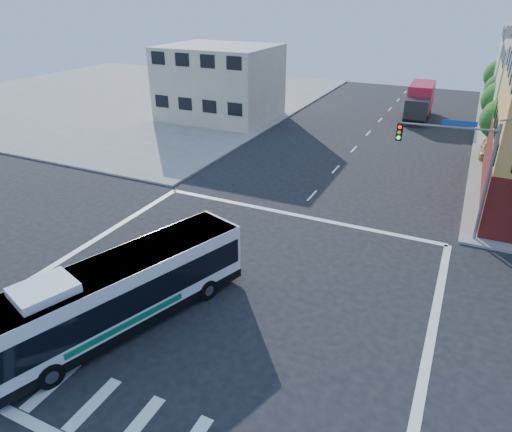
% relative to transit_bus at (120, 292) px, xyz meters
% --- Properties ---
extents(ground, '(120.00, 120.00, 0.00)m').
position_rel_transit_bus_xyz_m(ground, '(2.84, 4.05, -1.71)').
color(ground, black).
rests_on(ground, ground).
extents(sidewalk_nw, '(50.00, 50.00, 0.15)m').
position_rel_transit_bus_xyz_m(sidewalk_nw, '(-32.16, 39.05, -1.63)').
color(sidewalk_nw, gray).
rests_on(sidewalk_nw, ground).
extents(building_west, '(12.06, 10.06, 8.00)m').
position_rel_transit_bus_xyz_m(building_west, '(-14.18, 34.03, 2.30)').
color(building_west, beige).
rests_on(building_west, ground).
extents(signal_mast_ne, '(7.91, 1.13, 8.07)m').
position_rel_transit_bus_xyz_m(signal_mast_ne, '(11.92, 14.67, 3.27)').
color(signal_mast_ne, slate).
rests_on(signal_mast_ne, ground).
extents(street_tree_a, '(3.60, 3.60, 5.53)m').
position_rel_transit_bus_xyz_m(street_tree_a, '(14.74, 31.97, 1.88)').
color(street_tree_a, '#352013').
rests_on(street_tree_a, ground).
extents(street_tree_b, '(3.80, 3.80, 5.79)m').
position_rel_transit_bus_xyz_m(street_tree_b, '(14.74, 39.97, 2.04)').
color(street_tree_b, '#352013').
rests_on(street_tree_b, ground).
extents(street_tree_c, '(3.40, 3.40, 5.29)m').
position_rel_transit_bus_xyz_m(street_tree_c, '(14.74, 47.97, 1.75)').
color(street_tree_c, '#352013').
rests_on(street_tree_c, ground).
extents(street_tree_d, '(4.00, 4.00, 6.03)m').
position_rel_transit_bus_xyz_m(street_tree_d, '(14.74, 55.97, 2.17)').
color(street_tree_d, '#352013').
rests_on(street_tree_d, ground).
extents(transit_bus, '(6.24, 11.98, 3.49)m').
position_rel_transit_bus_xyz_m(transit_bus, '(0.00, 0.00, 0.00)').
color(transit_bus, black).
rests_on(transit_bus, ground).
extents(box_truck, '(2.77, 8.54, 3.81)m').
position_rel_transit_bus_xyz_m(box_truck, '(6.55, 43.69, 0.14)').
color(box_truck, '#252429').
rests_on(box_truck, ground).
extents(parked_car, '(1.92, 4.59, 1.55)m').
position_rel_transit_bus_xyz_m(parked_car, '(14.35, 32.03, -0.93)').
color(parked_car, '#CFB553').
rests_on(parked_car, ground).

